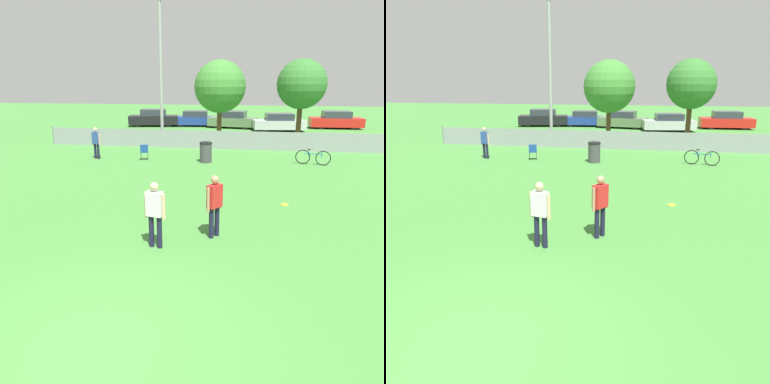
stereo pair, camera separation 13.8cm
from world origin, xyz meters
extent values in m
plane|color=#428438|center=(0.00, 0.00, 0.00)|extent=(120.00, 120.00, 0.00)
cube|color=gray|center=(0.00, 18.00, 0.55)|extent=(21.05, 0.03, 1.10)
cylinder|color=slate|center=(-10.53, 18.00, 0.61)|extent=(0.07, 0.07, 1.21)
cylinder|color=#9E9EA3|center=(-3.56, 19.32, 4.34)|extent=(0.20, 0.20, 8.67)
cylinder|color=brown|center=(-0.02, 21.29, 1.16)|extent=(0.32, 0.32, 2.32)
sphere|color=#3D7F33|center=(-0.02, 21.29, 3.61)|extent=(3.46, 3.46, 3.46)
cylinder|color=brown|center=(5.16, 20.33, 1.32)|extent=(0.32, 0.32, 2.65)
sphere|color=#33702D|center=(5.16, 20.33, 3.79)|extent=(3.06, 3.06, 3.06)
cylinder|color=#191933|center=(-0.08, 3.79, 0.42)|extent=(0.13, 0.13, 0.83)
cylinder|color=#191933|center=(0.14, 3.74, 0.42)|extent=(0.13, 0.13, 0.83)
cube|color=silver|center=(0.03, 3.77, 1.14)|extent=(0.44, 0.30, 0.61)
sphere|color=#D8AD8C|center=(0.03, 3.77, 1.58)|extent=(0.21, 0.21, 0.21)
cylinder|color=#D8AD8C|center=(-0.21, 3.81, 1.09)|extent=(0.08, 0.08, 0.64)
cylinder|color=#D8AD8C|center=(0.26, 3.72, 1.09)|extent=(0.08, 0.08, 0.64)
cylinder|color=#191933|center=(1.33, 4.56, 0.42)|extent=(0.13, 0.13, 0.83)
cylinder|color=#191933|center=(1.46, 4.73, 0.42)|extent=(0.13, 0.13, 0.83)
cube|color=red|center=(1.40, 4.65, 1.14)|extent=(0.41, 0.45, 0.61)
sphere|color=tan|center=(1.40, 4.65, 1.58)|extent=(0.21, 0.21, 0.21)
cylinder|color=tan|center=(1.26, 4.45, 1.09)|extent=(0.08, 0.08, 0.64)
cylinder|color=tan|center=(1.54, 4.84, 1.09)|extent=(0.08, 0.08, 0.64)
cylinder|color=#191933|center=(-5.75, 13.95, 0.40)|extent=(0.13, 0.13, 0.81)
cylinder|color=#191933|center=(-5.94, 14.02, 0.40)|extent=(0.13, 0.13, 0.81)
cube|color=#2D4C9E|center=(-5.85, 13.98, 1.12)|extent=(0.43, 0.33, 0.61)
sphere|color=#D8AD8C|center=(-5.85, 13.98, 1.56)|extent=(0.21, 0.21, 0.21)
cylinder|color=#D8AD8C|center=(-5.63, 13.91, 1.07)|extent=(0.08, 0.08, 0.64)
cylinder|color=#D8AD8C|center=(-6.06, 14.06, 1.07)|extent=(0.08, 0.08, 0.64)
cylinder|color=yellow|center=(3.47, 7.68, 0.01)|extent=(0.25, 0.25, 0.03)
torus|color=yellow|center=(3.47, 7.68, 0.01)|extent=(0.25, 0.25, 0.03)
cylinder|color=#333338|center=(-3.16, 14.36, 0.20)|extent=(0.02, 0.02, 0.40)
cylinder|color=#333338|center=(-3.50, 14.27, 0.20)|extent=(0.02, 0.02, 0.40)
cylinder|color=#333338|center=(-3.06, 14.02, 0.20)|extent=(0.02, 0.02, 0.40)
cylinder|color=#333338|center=(-3.41, 13.92, 0.20)|extent=(0.02, 0.02, 0.40)
cube|color=navy|center=(-3.28, 14.14, 0.42)|extent=(0.50, 0.50, 0.03)
cube|color=navy|center=(-3.23, 13.95, 0.63)|extent=(0.40, 0.13, 0.40)
torus|color=black|center=(4.81, 14.39, 0.36)|extent=(0.72, 0.18, 0.72)
torus|color=black|center=(5.76, 14.21, 0.36)|extent=(0.72, 0.18, 0.72)
cylinder|color=#195999|center=(5.28, 14.30, 0.55)|extent=(0.88, 0.20, 0.04)
cylinder|color=#195999|center=(5.08, 14.34, 0.55)|extent=(0.03, 0.03, 0.37)
cylinder|color=#195999|center=(5.68, 14.23, 0.55)|extent=(0.03, 0.03, 0.34)
cube|color=black|center=(5.08, 14.34, 0.75)|extent=(0.17, 0.09, 0.04)
cylinder|color=black|center=(5.68, 14.23, 0.72)|extent=(0.11, 0.44, 0.03)
cylinder|color=#3F3F44|center=(-0.02, 14.03, 0.47)|extent=(0.61, 0.61, 0.95)
cylinder|color=black|center=(-0.02, 14.03, 0.99)|extent=(0.64, 0.64, 0.08)
cylinder|color=black|center=(-5.50, 29.87, 0.33)|extent=(0.69, 0.31, 0.66)
cylinder|color=black|center=(-5.19, 28.35, 0.33)|extent=(0.69, 0.31, 0.66)
cylinder|color=black|center=(-8.17, 29.34, 0.33)|extent=(0.69, 0.31, 0.66)
cylinder|color=black|center=(-7.86, 27.82, 0.33)|extent=(0.69, 0.31, 0.66)
cube|color=black|center=(-6.68, 28.85, 0.58)|extent=(4.65, 2.60, 0.75)
cube|color=#2D333D|center=(-6.68, 28.85, 1.24)|extent=(2.54, 1.98, 0.56)
cylinder|color=black|center=(-1.69, 30.41, 0.30)|extent=(0.61, 0.23, 0.60)
cylinder|color=black|center=(-1.56, 28.82, 0.30)|extent=(0.61, 0.23, 0.60)
cylinder|color=black|center=(-4.29, 30.20, 0.30)|extent=(0.61, 0.23, 0.60)
cylinder|color=black|center=(-4.16, 28.61, 0.30)|extent=(0.61, 0.23, 0.60)
cube|color=navy|center=(-2.92, 29.51, 0.52)|extent=(4.35, 2.15, 0.68)
cube|color=#2D333D|center=(-2.92, 29.51, 1.11)|extent=(2.31, 1.77, 0.51)
cylinder|color=black|center=(1.92, 29.23, 0.31)|extent=(0.64, 0.28, 0.61)
cylinder|color=black|center=(1.66, 27.70, 0.31)|extent=(0.64, 0.28, 0.61)
cylinder|color=black|center=(-0.63, 29.67, 0.31)|extent=(0.64, 0.28, 0.61)
cylinder|color=black|center=(-0.90, 28.14, 0.31)|extent=(0.64, 0.28, 0.61)
cube|color=#59724C|center=(0.51, 28.68, 0.54)|extent=(4.42, 2.45, 0.72)
cube|color=#2D333D|center=(0.51, 28.68, 1.17)|extent=(2.40, 1.90, 0.54)
cylinder|color=black|center=(5.54, 28.00, 0.32)|extent=(0.66, 0.27, 0.64)
cylinder|color=black|center=(5.75, 26.53, 0.32)|extent=(0.66, 0.27, 0.64)
cylinder|color=black|center=(2.98, 27.64, 0.32)|extent=(0.66, 0.27, 0.64)
cylinder|color=black|center=(3.19, 26.17, 0.32)|extent=(0.66, 0.27, 0.64)
cube|color=#B7B7BC|center=(4.36, 27.09, 0.55)|extent=(4.36, 2.27, 0.71)
cube|color=#2D333D|center=(4.36, 27.09, 1.17)|extent=(2.35, 1.79, 0.53)
cylinder|color=black|center=(10.67, 30.58, 0.31)|extent=(0.62, 0.20, 0.61)
cylinder|color=black|center=(10.72, 28.96, 0.31)|extent=(0.62, 0.20, 0.61)
cylinder|color=black|center=(7.96, 30.51, 0.31)|extent=(0.62, 0.20, 0.61)
cylinder|color=black|center=(8.00, 28.89, 0.31)|extent=(0.62, 0.20, 0.61)
cube|color=red|center=(9.34, 29.74, 0.55)|extent=(4.43, 1.96, 0.75)
cube|color=#2D333D|center=(9.34, 29.74, 1.20)|extent=(2.32, 1.68, 0.56)
camera|label=1|loc=(2.31, -4.59, 4.02)|focal=35.00mm
camera|label=2|loc=(2.45, -4.57, 4.02)|focal=35.00mm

